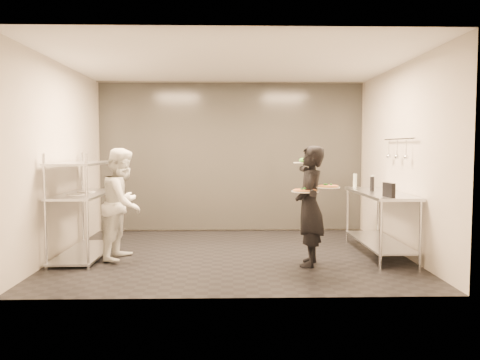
{
  "coord_description": "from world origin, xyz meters",
  "views": [
    {
      "loc": [
        -0.05,
        -6.8,
        1.58
      ],
      "look_at": [
        0.11,
        0.02,
        1.1
      ],
      "focal_mm": 35.0,
      "sensor_mm": 36.0,
      "label": 1
    }
  ],
  "objects_px": {
    "pizza_plate_near": "(305,191)",
    "bottle_clear": "(372,181)",
    "waiter": "(310,206)",
    "prep_counter": "(380,212)",
    "chef": "(123,204)",
    "salad_plate": "(304,161)",
    "bottle_green": "(355,181)",
    "pass_rack": "(84,203)",
    "bottle_dark": "(372,184)",
    "pos_monitor": "(389,190)",
    "pizza_plate_far": "(328,187)"
  },
  "relations": [
    {
      "from": "waiter",
      "to": "bottle_clear",
      "type": "height_order",
      "value": "waiter"
    },
    {
      "from": "pizza_plate_near",
      "to": "waiter",
      "type": "bearing_deg",
      "value": 60.2
    },
    {
      "from": "pos_monitor",
      "to": "bottle_green",
      "type": "height_order",
      "value": "bottle_green"
    },
    {
      "from": "pos_monitor",
      "to": "bottle_clear",
      "type": "relative_size",
      "value": 1.29
    },
    {
      "from": "waiter",
      "to": "bottle_dark",
      "type": "distance_m",
      "value": 1.35
    },
    {
      "from": "prep_counter",
      "to": "bottle_clear",
      "type": "xyz_separation_m",
      "value": [
        0.12,
        0.75,
        0.4
      ]
    },
    {
      "from": "chef",
      "to": "waiter",
      "type": "bearing_deg",
      "value": -90.63
    },
    {
      "from": "pass_rack",
      "to": "pizza_plate_far",
      "type": "distance_m",
      "value": 3.5
    },
    {
      "from": "waiter",
      "to": "chef",
      "type": "relative_size",
      "value": 1.02
    },
    {
      "from": "waiter",
      "to": "pos_monitor",
      "type": "height_order",
      "value": "waiter"
    },
    {
      "from": "chef",
      "to": "pizza_plate_near",
      "type": "xyz_separation_m",
      "value": [
        2.49,
        -0.62,
        0.24
      ]
    },
    {
      "from": "pizza_plate_near",
      "to": "bottle_clear",
      "type": "relative_size",
      "value": 1.73
    },
    {
      "from": "prep_counter",
      "to": "chef",
      "type": "distance_m",
      "value": 3.74
    },
    {
      "from": "bottle_clear",
      "to": "bottle_green",
      "type": "bearing_deg",
      "value": 170.68
    },
    {
      "from": "waiter",
      "to": "pizza_plate_far",
      "type": "relative_size",
      "value": 5.39
    },
    {
      "from": "prep_counter",
      "to": "pizza_plate_far",
      "type": "height_order",
      "value": "pizza_plate_far"
    },
    {
      "from": "bottle_green",
      "to": "pass_rack",
      "type": "bearing_deg",
      "value": -169.11
    },
    {
      "from": "prep_counter",
      "to": "bottle_clear",
      "type": "distance_m",
      "value": 0.86
    },
    {
      "from": "prep_counter",
      "to": "waiter",
      "type": "relative_size",
      "value": 1.13
    },
    {
      "from": "pizza_plate_near",
      "to": "bottle_clear",
      "type": "height_order",
      "value": "bottle_clear"
    },
    {
      "from": "bottle_dark",
      "to": "pos_monitor",
      "type": "bearing_deg",
      "value": -92.69
    },
    {
      "from": "chef",
      "to": "pos_monitor",
      "type": "xyz_separation_m",
      "value": [
        3.61,
        -0.53,
        0.23
      ]
    },
    {
      "from": "prep_counter",
      "to": "bottle_green",
      "type": "height_order",
      "value": "bottle_green"
    },
    {
      "from": "chef",
      "to": "bottle_clear",
      "type": "relative_size",
      "value": 7.58
    },
    {
      "from": "waiter",
      "to": "bottle_clear",
      "type": "bearing_deg",
      "value": 151.49
    },
    {
      "from": "salad_plate",
      "to": "bottle_clear",
      "type": "relative_size",
      "value": 1.38
    },
    {
      "from": "waiter",
      "to": "bottle_dark",
      "type": "height_order",
      "value": "waiter"
    },
    {
      "from": "chef",
      "to": "pizza_plate_near",
      "type": "relative_size",
      "value": 4.38
    },
    {
      "from": "pass_rack",
      "to": "bottle_clear",
      "type": "relative_size",
      "value": 7.75
    },
    {
      "from": "bottle_green",
      "to": "waiter",
      "type": "bearing_deg",
      "value": -124.42
    },
    {
      "from": "pass_rack",
      "to": "pizza_plate_far",
      "type": "height_order",
      "value": "pass_rack"
    },
    {
      "from": "waiter",
      "to": "pass_rack",
      "type": "bearing_deg",
      "value": -87.99
    },
    {
      "from": "waiter",
      "to": "pos_monitor",
      "type": "distance_m",
      "value": 1.06
    },
    {
      "from": "pizza_plate_far",
      "to": "pos_monitor",
      "type": "xyz_separation_m",
      "value": [
        0.84,
        0.15,
        -0.06
      ]
    },
    {
      "from": "waiter",
      "to": "pizza_plate_near",
      "type": "height_order",
      "value": "waiter"
    },
    {
      "from": "salad_plate",
      "to": "bottle_green",
      "type": "bearing_deg",
      "value": 47.77
    },
    {
      "from": "bottle_clear",
      "to": "pos_monitor",
      "type": "bearing_deg",
      "value": -99.13
    },
    {
      "from": "prep_counter",
      "to": "salad_plate",
      "type": "bearing_deg",
      "value": -164.2
    },
    {
      "from": "chef",
      "to": "pizza_plate_far",
      "type": "distance_m",
      "value": 2.87
    },
    {
      "from": "pizza_plate_near",
      "to": "pos_monitor",
      "type": "relative_size",
      "value": 1.34
    },
    {
      "from": "prep_counter",
      "to": "chef",
      "type": "xyz_separation_m",
      "value": [
        -3.73,
        -0.19,
        0.16
      ]
    },
    {
      "from": "bottle_clear",
      "to": "salad_plate",
      "type": "bearing_deg",
      "value": -140.12
    },
    {
      "from": "pass_rack",
      "to": "salad_plate",
      "type": "bearing_deg",
      "value": -6.07
    },
    {
      "from": "salad_plate",
      "to": "bottle_green",
      "type": "height_order",
      "value": "salad_plate"
    },
    {
      "from": "pizza_plate_far",
      "to": "bottle_dark",
      "type": "height_order",
      "value": "bottle_dark"
    },
    {
      "from": "waiter",
      "to": "bottle_green",
      "type": "distance_m",
      "value": 1.78
    },
    {
      "from": "pizza_plate_far",
      "to": "bottle_dark",
      "type": "bearing_deg",
      "value": 48.88
    },
    {
      "from": "pass_rack",
      "to": "chef",
      "type": "relative_size",
      "value": 1.02
    },
    {
      "from": "pizza_plate_far",
      "to": "bottle_green",
      "type": "distance_m",
      "value": 1.85
    },
    {
      "from": "waiter",
      "to": "pizza_plate_far",
      "type": "distance_m",
      "value": 0.41
    }
  ]
}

